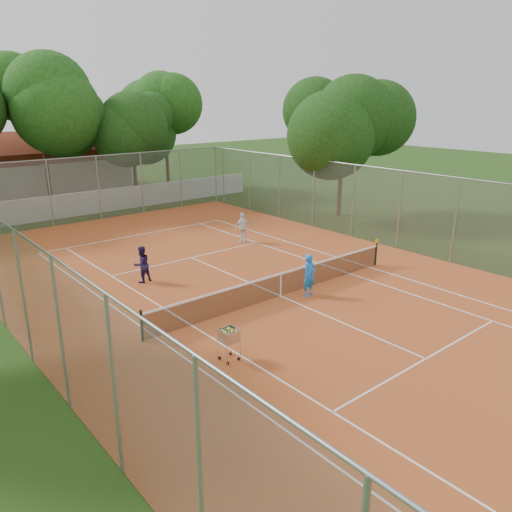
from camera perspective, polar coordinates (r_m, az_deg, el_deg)
ground at (r=19.58m, az=2.82°, el=-4.65°), size 120.00×120.00×0.00m
court_pad at (r=19.58m, az=2.82°, el=-4.63°), size 18.00×34.00×0.02m
court_lines at (r=19.57m, az=2.82°, el=-4.59°), size 10.98×23.78×0.01m
tennis_net at (r=19.39m, az=2.84°, el=-3.26°), size 11.88×0.10×0.98m
perimeter_fence at (r=18.91m, az=2.91°, el=0.96°), size 18.00×34.00×4.00m
boundary_wall at (r=35.21m, az=-18.63°, el=5.79°), size 26.00×0.30×1.50m
clubhouse at (r=43.85m, az=-26.19°, el=9.02°), size 16.40×9.00×4.40m
tropical_trees at (r=37.47m, az=-21.02°, el=12.80°), size 29.00×19.00×10.00m
player_near at (r=19.43m, az=6.12°, el=-2.20°), size 0.63×0.44×1.68m
player_far_left at (r=21.30m, az=-12.93°, el=-0.94°), size 0.84×0.70×1.55m
player_far_right at (r=26.65m, az=-1.51°, el=3.30°), size 0.96×0.43×1.61m
ball_hopper at (r=14.82m, az=-3.12°, el=-9.96°), size 0.56×0.56×1.08m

